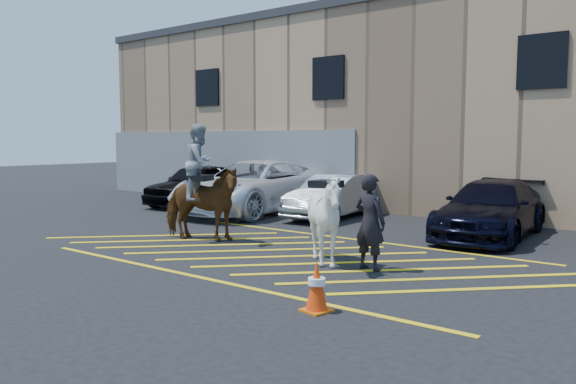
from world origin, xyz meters
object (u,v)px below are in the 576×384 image
Objects in this scene: mounted_bay at (201,194)px; handler at (370,222)px; car_white_pickup at (254,187)px; saddled_white at (326,219)px; traffic_cone at (317,286)px; car_silver_sedan at (333,196)px; car_black_suv at (197,184)px; car_blue_suv at (491,209)px.

handler is at bearing -2.41° from mounted_bay.
car_white_pickup is 3.52× the size of saddled_white.
traffic_cone is (1.57, -2.58, -0.54)m from saddled_white.
mounted_bay is at bearing -98.23° from car_silver_sedan.
car_black_suv is 0.72× the size of car_white_pickup.
car_blue_suv is at bearing -10.41° from car_silver_sedan.
car_silver_sedan is 6.73m from saddled_white.
car_black_suv is 11.00m from saddled_white.
saddled_white is at bearing 121.30° from traffic_cone.
mounted_bay is (-4.79, 0.20, 0.23)m from handler.
car_black_suv reaches higher than car_silver_sedan.
car_silver_sedan is (5.97, 0.19, -0.10)m from car_black_suv.
car_black_suv is 1.61× the size of mounted_bay.
car_black_suv is 5.97m from car_silver_sedan.
car_silver_sedan is (2.80, 0.56, -0.20)m from car_white_pickup.
mounted_bay is 6.25m from traffic_cone.
car_silver_sedan is at bearing 86.28° from mounted_bay.
mounted_bay is (-0.35, -5.36, 0.47)m from car_silver_sedan.
car_black_suv is 7.65m from mounted_bay.
car_blue_suv is 7.29m from mounted_bay.
car_black_suv is 11.71m from handler.
traffic_cone is at bearing -43.79° from car_black_suv.
saddled_white reaches higher than traffic_cone.
car_black_suv is 2.53× the size of saddled_white.
mounted_bay is at bearing 6.53° from handler.
car_white_pickup reaches higher than car_silver_sedan.
mounted_bay is 3.92m from saddled_white.
car_white_pickup is 5.39m from mounted_bay.
saddled_white reaches higher than car_black_suv.
traffic_cone is (0.02, -7.78, -0.34)m from car_blue_suv.
handler is at bearing -34.89° from car_black_suv.
car_black_suv is 3.20m from car_white_pickup.
car_silver_sedan is at bearing 121.62° from traffic_cone.
car_blue_suv reaches higher than car_silver_sedan.
handler is at bearing -37.76° from car_white_pickup.
car_black_suv reaches higher than traffic_cone.
mounted_bay reaches higher than saddled_white.
car_white_pickup is 1.29× the size of car_blue_suv.
traffic_cone is at bearing -93.10° from car_blue_suv.
car_silver_sedan is 5.12m from car_blue_suv.
car_silver_sedan is 0.84× the size of car_blue_suv.
car_blue_suv is at bearing -9.32° from car_black_suv.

